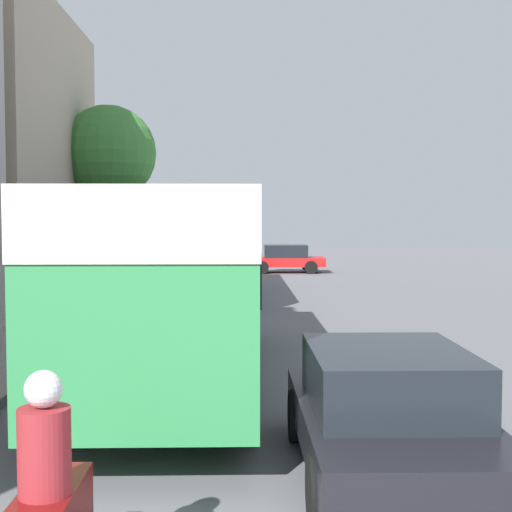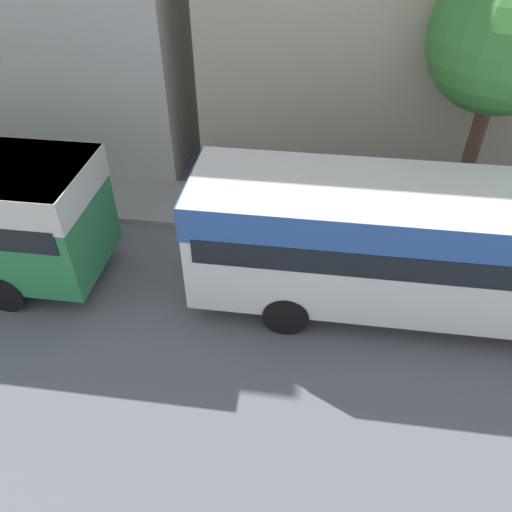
# 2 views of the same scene
# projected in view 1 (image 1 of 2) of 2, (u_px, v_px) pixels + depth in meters

# --- Properties ---
(bus_lead) EXTENTS (2.55, 10.09, 3.08)m
(bus_lead) POSITION_uv_depth(u_px,v_px,m) (178.00, 263.00, 11.92)
(bus_lead) COLOR #2D8447
(bus_lead) RESTS_ON ground_plane
(bus_following) EXTENTS (2.56, 11.29, 3.08)m
(bus_following) POSITION_uv_depth(u_px,v_px,m) (205.00, 239.00, 24.81)
(bus_following) COLOR silver
(bus_following) RESTS_ON ground_plane
(car_crossing) EXTENTS (3.84, 1.87, 1.38)m
(car_crossing) POSITION_uv_depth(u_px,v_px,m) (285.00, 258.00, 35.33)
(car_crossing) COLOR red
(car_crossing) RESTS_ON ground_plane
(car_far_curb) EXTENTS (1.93, 3.90, 1.37)m
(car_far_curb) POSITION_uv_depth(u_px,v_px,m) (388.00, 409.00, 7.56)
(car_far_curb) COLOR black
(car_far_curb) RESTS_ON ground_plane
(pedestrian_near_curb) EXTENTS (0.36, 0.36, 1.84)m
(pedestrian_near_curb) POSITION_uv_depth(u_px,v_px,m) (67.00, 280.00, 18.89)
(pedestrian_near_curb) COLOR #232838
(pedestrian_near_curb) RESTS_ON sidewalk
(street_tree) EXTENTS (3.40, 3.40, 6.58)m
(street_tree) POSITION_uv_depth(u_px,v_px,m) (108.00, 154.00, 25.30)
(street_tree) COLOR brown
(street_tree) RESTS_ON sidewalk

